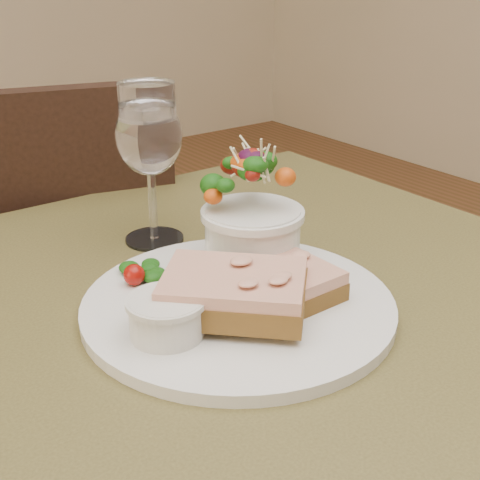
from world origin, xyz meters
TOP-DOWN VIEW (x-y plane):
  - cafe_table at (0.00, 0.00)m, footprint 0.80×0.80m
  - chair_far at (-0.00, 0.61)m, footprint 0.52×0.52m
  - dinner_plate at (-0.00, 0.00)m, footprint 0.30×0.30m
  - sandwich_front at (0.03, -0.02)m, footprint 0.10×0.08m
  - sandwich_back at (-0.02, -0.02)m, footprint 0.16×0.16m
  - ramekin at (-0.09, -0.01)m, footprint 0.07×0.07m
  - salad_bowl at (0.06, 0.06)m, footprint 0.10×0.10m
  - garnish at (-0.06, 0.10)m, footprint 0.05×0.04m
  - wine_glass at (0.02, 0.20)m, footprint 0.08×0.08m

SIDE VIEW (x-z plane):
  - chair_far at x=0.00m, z-range -0.16..0.74m
  - cafe_table at x=0.00m, z-range 0.27..1.02m
  - dinner_plate at x=0.00m, z-range 0.75..0.76m
  - garnish at x=-0.06m, z-range 0.76..0.78m
  - sandwich_front at x=0.03m, z-range 0.76..0.79m
  - ramekin at x=-0.09m, z-range 0.76..0.80m
  - sandwich_back at x=-0.02m, z-range 0.77..0.80m
  - salad_bowl at x=0.06m, z-range 0.76..0.88m
  - wine_glass at x=0.02m, z-range 0.79..0.96m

